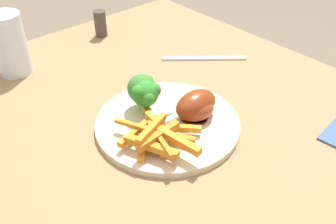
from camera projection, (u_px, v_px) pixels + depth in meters
name	position (u px, v px, depth m)	size (l,w,h in m)	color
dining_table	(172.00, 171.00, 0.73)	(0.96, 0.79, 0.74)	#8E6B47
dinner_plate	(168.00, 124.00, 0.65)	(0.25, 0.25, 0.01)	beige
broccoli_floret_front	(143.00, 91.00, 0.65)	(0.05, 0.04, 0.06)	#83B55F
broccoli_floret_middle	(145.00, 94.00, 0.64)	(0.05, 0.05, 0.06)	#8BB756
broccoli_floret_back	(142.00, 90.00, 0.65)	(0.06, 0.05, 0.07)	#87BC4A
carrot_fries_pile	(157.00, 134.00, 0.59)	(0.15, 0.13, 0.04)	orange
chicken_drumstick_near	(194.00, 106.00, 0.64)	(0.05, 0.14, 0.05)	#541B0A
chicken_drumstick_far	(192.00, 109.00, 0.64)	(0.08, 0.11, 0.04)	#61220F
fork	(205.00, 58.00, 0.85)	(0.19, 0.01, 0.01)	silver
water_glass	(10.00, 44.00, 0.76)	(0.07, 0.07, 0.13)	silver
pepper_shaker	(100.00, 24.00, 0.93)	(0.03, 0.03, 0.06)	#423833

